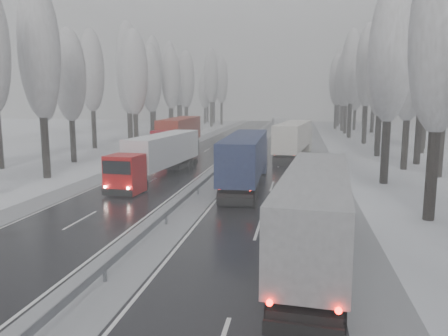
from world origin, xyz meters
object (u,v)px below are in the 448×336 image
(truck_blue_box, at_px, (246,156))
(box_truck_distant, at_px, (278,124))
(truck_grey_tarp, at_px, (317,206))
(truck_cream_box, at_px, (294,137))
(truck_red_red, at_px, (178,133))
(truck_red_white, at_px, (160,154))

(truck_blue_box, distance_m, box_truck_distant, 62.40)
(truck_grey_tarp, relative_size, truck_cream_box, 0.95)
(box_truck_distant, relative_size, truck_red_red, 0.45)
(truck_blue_box, bearing_deg, truck_grey_tarp, -73.31)
(truck_grey_tarp, bearing_deg, box_truck_distant, 98.51)
(truck_grey_tarp, relative_size, truck_red_white, 1.05)
(truck_cream_box, distance_m, box_truck_distant, 44.65)
(truck_red_white, xyz_separation_m, truck_red_red, (-3.38, 18.10, 0.39))
(truck_blue_box, distance_m, truck_cream_box, 18.29)
(truck_grey_tarp, relative_size, truck_red_red, 0.90)
(truck_grey_tarp, height_order, truck_red_white, truck_grey_tarp)
(truck_grey_tarp, xyz_separation_m, truck_cream_box, (-1.41, 33.36, 0.13))
(truck_red_white, bearing_deg, box_truck_distant, 87.51)
(box_truck_distant, bearing_deg, truck_blue_box, -96.96)
(truck_grey_tarp, height_order, box_truck_distant, truck_grey_tarp)
(truck_cream_box, height_order, box_truck_distant, truck_cream_box)
(truck_cream_box, xyz_separation_m, box_truck_distant, (-4.04, 44.46, -1.03))
(truck_grey_tarp, xyz_separation_m, truck_blue_box, (-5.01, 15.43, 0.09))
(truck_blue_box, relative_size, truck_red_white, 1.09)
(truck_blue_box, height_order, truck_cream_box, truck_cream_box)
(box_truck_distant, relative_size, truck_red_white, 0.53)
(truck_grey_tarp, xyz_separation_m, box_truck_distant, (-5.45, 77.82, -0.91))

